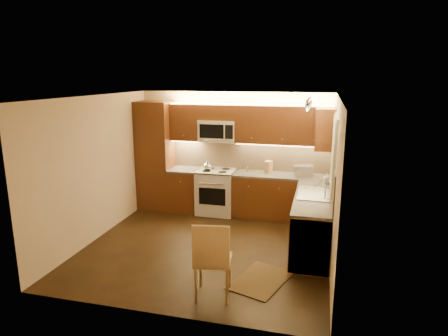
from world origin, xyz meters
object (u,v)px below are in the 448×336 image
(knife_block, at_px, (268,167))
(dining_chair, at_px, (213,258))
(kettle, at_px, (208,165))
(microwave, at_px, (218,131))
(stove, at_px, (216,192))
(sink, at_px, (314,189))
(soap_bottle, at_px, (326,178))
(toaster_oven, at_px, (303,171))

(knife_block, relative_size, dining_chair, 0.23)
(kettle, bearing_deg, microwave, 33.72)
(stove, distance_m, kettle, 0.60)
(kettle, bearing_deg, sink, -44.03)
(microwave, height_order, dining_chair, microwave)
(sink, relative_size, kettle, 3.91)
(knife_block, height_order, soap_bottle, knife_block)
(sink, bearing_deg, toaster_oven, 102.01)
(toaster_oven, distance_m, knife_block, 0.70)
(stove, bearing_deg, microwave, 90.00)
(dining_chair, bearing_deg, soap_bottle, 53.73)
(dining_chair, bearing_deg, sink, 49.95)
(toaster_oven, bearing_deg, kettle, 170.32)
(knife_block, bearing_deg, kettle, -151.27)
(kettle, xyz_separation_m, dining_chair, (0.97, -3.02, -0.50))
(sink, bearing_deg, soap_bottle, 74.39)
(knife_block, distance_m, soap_bottle, 1.26)
(stove, relative_size, soap_bottle, 4.76)
(knife_block, bearing_deg, stove, -153.90)
(sink, bearing_deg, microwave, 147.79)
(knife_block, bearing_deg, sink, -33.44)
(soap_bottle, bearing_deg, stove, 149.09)
(microwave, bearing_deg, sink, -32.21)
(microwave, relative_size, sink, 0.88)
(microwave, relative_size, dining_chair, 0.72)
(toaster_oven, bearing_deg, soap_bottle, -57.63)
(toaster_oven, distance_m, soap_bottle, 0.63)
(stove, bearing_deg, toaster_oven, 0.95)
(stove, relative_size, sink, 1.07)
(kettle, distance_m, soap_bottle, 2.39)
(toaster_oven, bearing_deg, sink, -90.81)
(sink, height_order, kettle, kettle)
(soap_bottle, bearing_deg, knife_block, 134.60)
(sink, bearing_deg, kettle, 154.17)
(stove, height_order, kettle, kettle)
(stove, bearing_deg, kettle, -155.21)
(sink, distance_m, dining_chair, 2.35)
(sink, height_order, dining_chair, dining_chair)
(sink, distance_m, kettle, 2.41)
(knife_block, xyz_separation_m, soap_bottle, (1.14, -0.54, -0.03))
(stove, xyz_separation_m, dining_chair, (0.81, -3.09, 0.07))
(microwave, xyz_separation_m, toaster_oven, (1.75, -0.11, -0.71))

